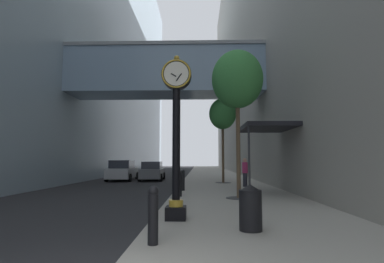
# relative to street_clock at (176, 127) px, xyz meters

# --- Properties ---
(ground_plane) EXTENTS (110.00, 110.00, 0.00)m
(ground_plane) POSITION_rel_street_clock_xyz_m (-0.67, 22.00, -2.65)
(ground_plane) COLOR #262628
(ground_plane) RESTS_ON ground
(sidewalk_right) EXTENTS (5.80, 80.00, 0.14)m
(sidewalk_right) POSITION_rel_street_clock_xyz_m (2.23, 25.00, -2.58)
(sidewalk_right) COLOR #9E998E
(sidewalk_right) RESTS_ON ground
(building_block_left) EXTENTS (23.17, 80.00, 36.42)m
(building_block_left) POSITION_rel_street_clock_xyz_m (-13.17, 24.93, 15.50)
(building_block_left) COLOR #93A8B7
(building_block_left) RESTS_ON ground
(building_block_right) EXTENTS (9.00, 80.00, 35.08)m
(building_block_right) POSITION_rel_street_clock_xyz_m (9.63, 25.00, 14.89)
(building_block_right) COLOR gray
(building_block_right) RESTS_ON ground
(street_clock) EXTENTS (0.84, 0.55, 4.58)m
(street_clock) POSITION_rel_street_clock_xyz_m (0.00, 0.00, 0.00)
(street_clock) COLOR black
(street_clock) RESTS_ON sidewalk_right
(bollard_nearest) EXTENTS (0.21, 0.21, 1.11)m
(bollard_nearest) POSITION_rel_street_clock_xyz_m (-0.25, -2.44, -1.93)
(bollard_nearest) COLOR black
(bollard_nearest) RESTS_ON sidewalk_right
(bollard_third) EXTENTS (0.21, 0.21, 1.11)m
(bollard_third) POSITION_rel_street_clock_xyz_m (-0.25, 2.66, -1.93)
(bollard_third) COLOR black
(bollard_third) RESTS_ON sidewalk_right
(bollard_fourth) EXTENTS (0.21, 0.21, 1.11)m
(bollard_fourth) POSITION_rel_street_clock_xyz_m (-0.25, 5.22, -1.93)
(bollard_fourth) COLOR black
(bollard_fourth) RESTS_ON sidewalk_right
(bollard_fifth) EXTENTS (0.21, 0.21, 1.11)m
(bollard_fifth) POSITION_rel_street_clock_xyz_m (-0.25, 7.77, -1.93)
(bollard_fifth) COLOR black
(bollard_fifth) RESTS_ON sidewalk_right
(street_tree_near) EXTENTS (2.22, 2.22, 6.40)m
(street_tree_near) POSITION_rel_street_clock_xyz_m (2.30, 4.65, 2.57)
(street_tree_near) COLOR #333335
(street_tree_near) RESTS_ON sidewalk_right
(street_tree_mid_near) EXTENTS (1.94, 1.94, 6.03)m
(street_tree_mid_near) POSITION_rel_street_clock_xyz_m (2.30, 13.27, 2.34)
(street_tree_mid_near) COLOR #333335
(street_tree_mid_near) RESTS_ON sidewalk_right
(trash_bin) EXTENTS (0.53, 0.53, 1.05)m
(trash_bin) POSITION_rel_street_clock_xyz_m (1.81, -1.25, -1.97)
(trash_bin) COLOR black
(trash_bin) RESTS_ON sidewalk_right
(pedestrian_walking) EXTENTS (0.47, 0.47, 1.72)m
(pedestrian_walking) POSITION_rel_street_clock_xyz_m (3.39, 10.25, -1.60)
(pedestrian_walking) COLOR #23232D
(pedestrian_walking) RESTS_ON sidewalk_right
(storefront_awning) EXTENTS (2.40, 3.60, 3.30)m
(storefront_awning) POSITION_rel_street_clock_xyz_m (3.89, 6.60, 0.63)
(storefront_awning) COLOR black
(storefront_awning) RESTS_ON sidewalk_right
(car_silver_near) EXTENTS (2.21, 4.62, 1.72)m
(car_silver_near) POSITION_rel_street_clock_xyz_m (-5.97, 17.59, -1.82)
(car_silver_near) COLOR #B7BABF
(car_silver_near) RESTS_ON ground
(car_grey_mid) EXTENTS (2.06, 4.07, 1.60)m
(car_grey_mid) POSITION_rel_street_clock_xyz_m (-3.42, 17.63, -1.87)
(car_grey_mid) COLOR slate
(car_grey_mid) RESTS_ON ground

